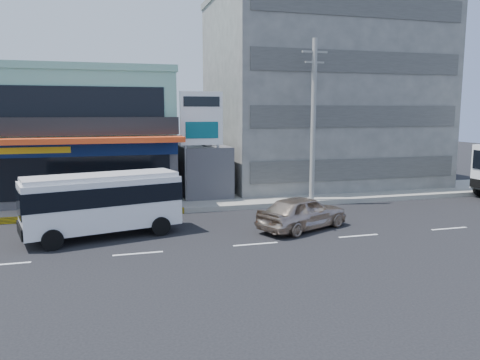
# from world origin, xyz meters

# --- Properties ---
(ground) EXTENTS (120.00, 120.00, 0.00)m
(ground) POSITION_xyz_m (0.00, 0.00, 0.00)
(ground) COLOR black
(ground) RESTS_ON ground
(sidewalk) EXTENTS (70.00, 5.00, 0.30)m
(sidewalk) POSITION_xyz_m (5.00, 9.50, 0.15)
(sidewalk) COLOR gray
(sidewalk) RESTS_ON ground
(shop_building) EXTENTS (12.40, 11.70, 8.00)m
(shop_building) POSITION_xyz_m (-8.00, 13.95, 4.00)
(shop_building) COLOR #404044
(shop_building) RESTS_ON ground
(concrete_building) EXTENTS (16.00, 12.00, 14.00)m
(concrete_building) POSITION_xyz_m (10.00, 15.00, 7.00)
(concrete_building) COLOR gray
(concrete_building) RESTS_ON ground
(gap_structure) EXTENTS (3.00, 6.00, 3.50)m
(gap_structure) POSITION_xyz_m (0.00, 12.00, 1.75)
(gap_structure) COLOR #404044
(gap_structure) RESTS_ON ground
(satellite_dish) EXTENTS (1.50, 1.50, 0.15)m
(satellite_dish) POSITION_xyz_m (0.00, 11.00, 3.58)
(satellite_dish) COLOR slate
(satellite_dish) RESTS_ON gap_structure
(billboard) EXTENTS (2.60, 0.18, 6.90)m
(billboard) POSITION_xyz_m (-0.50, 9.20, 4.93)
(billboard) COLOR gray
(billboard) RESTS_ON ground
(utility_pole_near) EXTENTS (1.60, 0.30, 10.00)m
(utility_pole_near) POSITION_xyz_m (6.00, 7.40, 5.15)
(utility_pole_near) COLOR #999993
(utility_pole_near) RESTS_ON ground
(minibus) EXTENTS (7.25, 3.82, 2.90)m
(minibus) POSITION_xyz_m (-6.34, 3.06, 1.73)
(minibus) COLOR white
(minibus) RESTS_ON ground
(sedan) EXTENTS (5.31, 3.82, 1.68)m
(sedan) POSITION_xyz_m (3.00, 1.89, 0.84)
(sedan) COLOR #C1AA93
(sedan) RESTS_ON ground
(motorcycle_rider) EXTENTS (1.84, 1.27, 2.23)m
(motorcycle_rider) POSITION_xyz_m (-8.57, 4.36, 0.74)
(motorcycle_rider) COLOR #540C13
(motorcycle_rider) RESTS_ON ground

